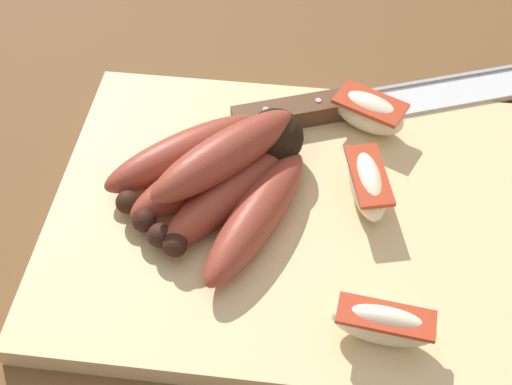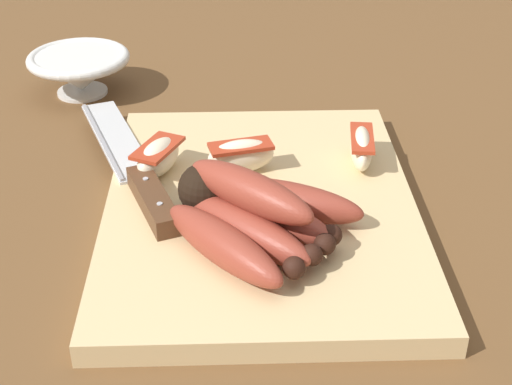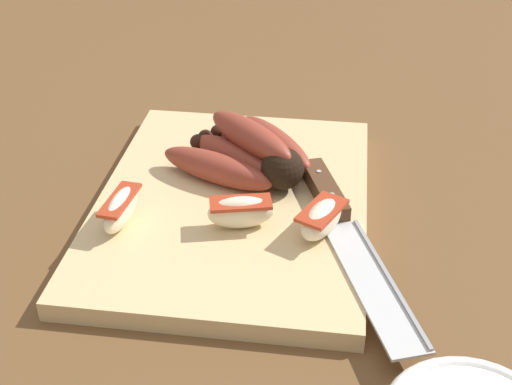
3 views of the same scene
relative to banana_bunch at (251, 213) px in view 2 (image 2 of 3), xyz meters
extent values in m
plane|color=brown|center=(-0.07, 0.01, -0.04)|extent=(6.00, 6.00, 0.00)
cube|color=#DBBC84|center=(-0.05, 0.01, -0.03)|extent=(0.37, 0.28, 0.02)
sphere|color=black|center=(-0.03, -0.04, 0.00)|extent=(0.05, 0.05, 0.05)
ellipsoid|color=brown|center=(0.04, -0.02, -0.01)|extent=(0.12, 0.11, 0.03)
sphere|color=black|center=(0.07, 0.03, -0.01)|extent=(0.02, 0.02, 0.02)
ellipsoid|color=brown|center=(0.01, 0.00, -0.01)|extent=(0.12, 0.12, 0.03)
sphere|color=black|center=(0.05, 0.04, -0.01)|extent=(0.02, 0.02, 0.02)
ellipsoid|color=brown|center=(-0.01, 0.01, -0.01)|extent=(0.11, 0.13, 0.03)
sphere|color=black|center=(0.04, 0.06, -0.01)|extent=(0.02, 0.02, 0.02)
ellipsoid|color=brown|center=(-0.03, 0.03, -0.01)|extent=(0.08, 0.14, 0.03)
sphere|color=black|center=(0.03, 0.06, -0.01)|extent=(0.02, 0.02, 0.02)
ellipsoid|color=brown|center=(0.00, 0.00, 0.02)|extent=(0.11, 0.12, 0.03)
cube|color=silver|center=(-0.17, -0.13, -0.02)|extent=(0.18, 0.10, 0.00)
cube|color=#99999E|center=(-0.17, -0.15, -0.02)|extent=(0.17, 0.06, 0.00)
cube|color=#51331E|center=(-0.04, -0.08, -0.01)|extent=(0.10, 0.06, 0.02)
cylinder|color=#B2B2B7|center=(-0.02, -0.08, 0.00)|extent=(0.01, 0.01, 0.00)
cylinder|color=#B2B2B7|center=(-0.06, -0.09, 0.00)|extent=(0.01, 0.01, 0.00)
ellipsoid|color=#F4E5C1|center=(-0.11, -0.08, -0.01)|extent=(0.07, 0.05, 0.03)
cube|color=#B2381E|center=(-0.11, -0.08, 0.01)|extent=(0.06, 0.05, 0.00)
ellipsoid|color=#F4E5C1|center=(-0.12, 0.11, 0.00)|extent=(0.07, 0.03, 0.03)
cube|color=#B2381E|center=(-0.12, 0.11, 0.01)|extent=(0.06, 0.03, 0.00)
ellipsoid|color=#F4E5C1|center=(-0.11, -0.01, 0.00)|extent=(0.04, 0.07, 0.03)
cube|color=#B2381E|center=(-0.11, -0.01, 0.01)|extent=(0.04, 0.06, 0.00)
cylinder|color=silver|center=(-0.34, -0.20, -0.04)|extent=(0.06, 0.06, 0.01)
torus|color=silver|center=(-0.34, -0.20, 0.00)|extent=(0.12, 0.12, 0.01)
cone|color=silver|center=(-0.34, -0.20, -0.02)|extent=(0.10, 0.10, 0.05)
camera|label=1|loc=(-0.06, 0.31, 0.37)|focal=45.98mm
camera|label=2|loc=(0.52, -0.01, 0.34)|focal=53.16mm
camera|label=3|loc=(-0.65, -0.10, 0.38)|focal=49.13mm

